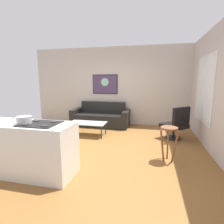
% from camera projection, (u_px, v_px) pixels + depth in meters
% --- Properties ---
extents(ground, '(6.40, 6.40, 0.04)m').
position_uv_depth(ground, '(96.00, 146.00, 4.38)').
color(ground, brown).
extents(back_wall, '(6.40, 0.05, 2.80)m').
position_uv_depth(back_wall, '(116.00, 86.00, 6.45)').
color(back_wall, beige).
rests_on(back_wall, ground).
extents(right_wall, '(0.05, 6.40, 2.80)m').
position_uv_depth(right_wall, '(214.00, 90.00, 3.84)').
color(right_wall, beige).
rests_on(right_wall, ground).
extents(couch, '(2.03, 0.87, 0.83)m').
position_uv_depth(couch, '(101.00, 118.00, 6.30)').
color(couch, black).
rests_on(couch, ground).
extents(coffee_table, '(1.09, 0.55, 0.38)m').
position_uv_depth(coffee_table, '(87.00, 124.00, 5.13)').
color(coffee_table, silver).
rests_on(coffee_table, ground).
extents(armchair, '(0.82, 0.82, 0.92)m').
position_uv_depth(armchair, '(176.00, 124.00, 4.74)').
color(armchair, black).
rests_on(armchair, ground).
extents(bar_stool, '(0.37, 0.37, 0.70)m').
position_uv_depth(bar_stool, '(169.00, 135.00, 3.44)').
color(bar_stool, brown).
rests_on(bar_stool, ground).
extents(kitchen_counter, '(1.65, 0.65, 0.92)m').
position_uv_depth(kitchen_counter, '(27.00, 148.00, 3.00)').
color(kitchen_counter, silver).
rests_on(kitchen_counter, ground).
extents(mixing_bowl, '(0.24, 0.24, 0.13)m').
position_uv_depth(mixing_bowl, '(24.00, 120.00, 2.86)').
color(mixing_bowl, silver).
rests_on(mixing_bowl, kitchen_counter).
extents(wall_painting, '(0.95, 0.03, 0.71)m').
position_uv_depth(wall_painting, '(105.00, 84.00, 6.49)').
color(wall_painting, black).
extents(window, '(0.03, 1.46, 1.67)m').
position_uv_depth(window, '(204.00, 89.00, 4.43)').
color(window, silver).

